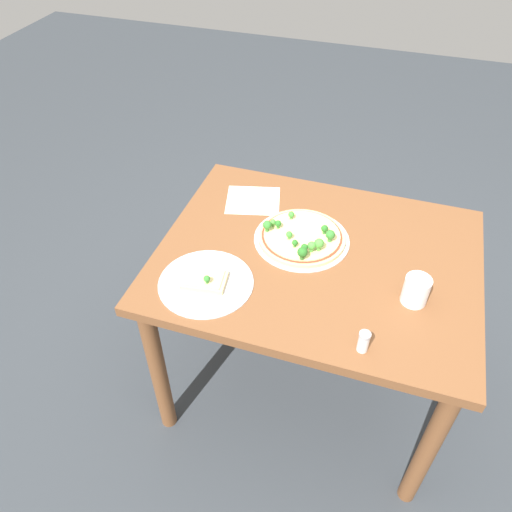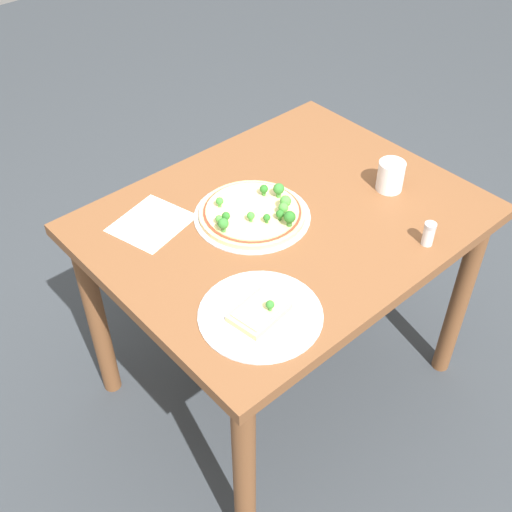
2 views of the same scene
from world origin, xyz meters
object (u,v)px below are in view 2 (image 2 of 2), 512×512
object	(u,v)px
dining_table	(284,244)
pizza_tray_whole	(254,213)
pizza_tray_slice	(260,314)
condiment_shaker	(429,234)
drinking_cup	(391,176)

from	to	relation	value
dining_table	pizza_tray_whole	bearing A→B (deg)	141.33
pizza_tray_slice	condiment_shaker	xyz separation A→B (m)	(0.51, -0.10, 0.03)
pizza_tray_whole	condiment_shaker	xyz separation A→B (m)	(0.27, -0.40, 0.02)
pizza_tray_whole	drinking_cup	bearing A→B (deg)	-23.15
drinking_cup	condiment_shaker	xyz separation A→B (m)	(-0.12, -0.23, -0.01)
pizza_tray_slice	condiment_shaker	bearing A→B (deg)	-11.48
pizza_tray_whole	drinking_cup	xyz separation A→B (m)	(0.39, -0.17, 0.03)
dining_table	pizza_tray_slice	xyz separation A→B (m)	(-0.31, -0.24, 0.11)
dining_table	condiment_shaker	distance (m)	0.42
pizza_tray_slice	drinking_cup	distance (m)	0.65
dining_table	pizza_tray_whole	size ratio (longest dim) A/B	3.20
condiment_shaker	drinking_cup	bearing A→B (deg)	62.60
pizza_tray_whole	drinking_cup	distance (m)	0.43
drinking_cup	condiment_shaker	size ratio (longest dim) A/B	1.33
pizza_tray_slice	drinking_cup	bearing A→B (deg)	11.33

